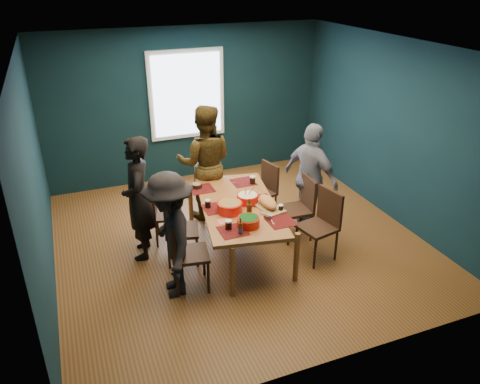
% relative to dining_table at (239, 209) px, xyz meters
% --- Properties ---
extents(room, '(5.01, 5.01, 2.71)m').
position_rel_dining_table_xyz_m(room, '(0.09, 0.54, 0.71)').
color(room, brown).
rests_on(room, ground).
extents(dining_table, '(1.29, 2.06, 0.73)m').
position_rel_dining_table_xyz_m(dining_table, '(0.00, 0.00, 0.00)').
color(dining_table, '#A95B32').
rests_on(dining_table, floor).
extents(chair_left_far, '(0.47, 0.47, 0.86)m').
position_rel_dining_table_xyz_m(chair_left_far, '(-0.91, 0.65, -0.16)').
color(chair_left_far, '#321B10').
rests_on(chair_left_far, floor).
extents(chair_left_mid, '(0.52, 0.52, 0.94)m').
position_rel_dining_table_xyz_m(chair_left_mid, '(-0.86, 0.09, -0.11)').
color(chair_left_mid, '#321B10').
rests_on(chair_left_mid, floor).
extents(chair_left_near, '(0.50, 0.50, 0.96)m').
position_rel_dining_table_xyz_m(chair_left_near, '(-0.92, -0.51, -0.11)').
color(chair_left_near, '#321B10').
rests_on(chair_left_near, floor).
extents(chair_right_far, '(0.48, 0.48, 0.88)m').
position_rel_dining_table_xyz_m(chair_right_far, '(0.75, 0.80, -0.15)').
color(chair_right_far, '#321B10').
rests_on(chair_right_far, floor).
extents(chair_right_mid, '(0.43, 0.43, 0.92)m').
position_rel_dining_table_xyz_m(chair_right_mid, '(0.98, 0.05, -0.12)').
color(chair_right_mid, '#321B10').
rests_on(chair_right_mid, floor).
extents(chair_right_near, '(0.52, 0.52, 0.97)m').
position_rel_dining_table_xyz_m(chair_right_near, '(1.00, -0.52, -0.10)').
color(chair_right_near, '#321B10').
rests_on(chair_right_near, floor).
extents(person_far_left, '(0.52, 0.69, 1.69)m').
position_rel_dining_table_xyz_m(person_far_left, '(-1.25, 0.42, 0.18)').
color(person_far_left, black).
rests_on(person_far_left, floor).
extents(person_back, '(1.05, 0.93, 1.79)m').
position_rel_dining_table_xyz_m(person_back, '(-0.10, 1.16, 0.23)').
color(person_back, black).
rests_on(person_back, floor).
extents(person_right, '(0.70, 1.03, 1.62)m').
position_rel_dining_table_xyz_m(person_right, '(1.22, 0.25, 0.15)').
color(person_right, silver).
rests_on(person_right, floor).
extents(person_near_left, '(0.64, 1.04, 1.56)m').
position_rel_dining_table_xyz_m(person_near_left, '(-1.06, -0.54, 0.12)').
color(person_near_left, black).
rests_on(person_near_left, floor).
extents(bowl_salad, '(0.33, 0.33, 0.14)m').
position_rel_dining_table_xyz_m(bowl_salad, '(-0.18, -0.16, 0.14)').
color(bowl_salad, red).
rests_on(bowl_salad, dining_table).
extents(bowl_dumpling, '(0.29, 0.29, 0.27)m').
position_rel_dining_table_xyz_m(bowl_dumpling, '(0.13, 0.00, 0.13)').
color(bowl_dumpling, red).
rests_on(bowl_dumpling, dining_table).
extents(bowl_herbs, '(0.28, 0.28, 0.12)m').
position_rel_dining_table_xyz_m(bowl_herbs, '(-0.10, -0.58, 0.13)').
color(bowl_herbs, red).
rests_on(bowl_herbs, dining_table).
extents(cutting_board, '(0.35, 0.64, 0.14)m').
position_rel_dining_table_xyz_m(cutting_board, '(0.32, -0.22, 0.13)').
color(cutting_board, tan).
rests_on(cutting_board, dining_table).
extents(small_bowl, '(0.15, 0.15, 0.06)m').
position_rel_dining_table_xyz_m(small_bowl, '(-0.37, 0.70, 0.10)').
color(small_bowl, black).
rests_on(small_bowl, dining_table).
extents(beer_bottle_a, '(0.06, 0.06, 0.21)m').
position_rel_dining_table_xyz_m(beer_bottle_a, '(-0.26, -0.72, 0.15)').
color(beer_bottle_a, '#49250D').
rests_on(beer_bottle_a, dining_table).
extents(beer_bottle_b, '(0.07, 0.07, 0.26)m').
position_rel_dining_table_xyz_m(beer_bottle_b, '(-0.00, -0.38, 0.17)').
color(beer_bottle_b, '#49250D').
rests_on(beer_bottle_b, dining_table).
extents(cola_glass_a, '(0.08, 0.08, 0.12)m').
position_rel_dining_table_xyz_m(cola_glass_a, '(-0.35, -0.56, 0.13)').
color(cola_glass_a, black).
rests_on(cola_glass_a, dining_table).
extents(cola_glass_b, '(0.07, 0.07, 0.09)m').
position_rel_dining_table_xyz_m(cola_glass_b, '(0.44, -0.38, 0.12)').
color(cola_glass_b, black).
rests_on(cola_glass_b, dining_table).
extents(cola_glass_c, '(0.08, 0.08, 0.12)m').
position_rel_dining_table_xyz_m(cola_glass_c, '(0.42, 0.53, 0.13)').
color(cola_glass_c, black).
rests_on(cola_glass_c, dining_table).
extents(cola_glass_d, '(0.08, 0.08, 0.11)m').
position_rel_dining_table_xyz_m(cola_glass_d, '(-0.41, 0.06, 0.13)').
color(cola_glass_d, black).
rests_on(cola_glass_d, dining_table).
extents(napkin_a, '(0.15, 0.15, 0.00)m').
position_rel_dining_table_xyz_m(napkin_a, '(0.37, -0.00, 0.07)').
color(napkin_a, '#DA6F5C').
rests_on(napkin_a, dining_table).
extents(napkin_b, '(0.14, 0.14, 0.00)m').
position_rel_dining_table_xyz_m(napkin_b, '(-0.34, -0.36, 0.07)').
color(napkin_b, '#DA6F5C').
rests_on(napkin_b, dining_table).
extents(napkin_c, '(0.16, 0.16, 0.00)m').
position_rel_dining_table_xyz_m(napkin_c, '(0.38, -0.69, 0.07)').
color(napkin_c, '#DA6F5C').
rests_on(napkin_c, dining_table).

